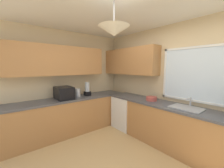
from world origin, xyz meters
The scene contains 9 objects.
room_shell centered at (-0.83, 0.54, 1.83)m, with size 4.20×3.47×2.63m.
counter_run_left centered at (-1.73, 0.00, 0.44)m, with size 0.65×3.08×0.89m.
counter_run_back centered at (0.21, 1.36, 0.44)m, with size 3.29×0.65×0.89m.
dishwasher centered at (-1.07, 1.33, 0.42)m, with size 0.60×0.60×0.84m, color white.
microwave centered at (-1.73, -0.13, 1.03)m, with size 0.48×0.36×0.29m, color black.
kettle centered at (-1.71, 0.22, 1.00)m, with size 0.13×0.13×0.22m, color #B7B7BC.
sink_assembly centered at (0.47, 1.37, 0.90)m, with size 0.55×0.40×0.19m.
bowl centered at (-0.30, 1.36, 0.93)m, with size 0.24×0.24×0.09m, color #B74C42.
blender_appliance centered at (-1.73, 0.50, 1.05)m, with size 0.15×0.15×0.36m.
Camera 1 is at (1.56, -1.29, 1.65)m, focal length 22.36 mm.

